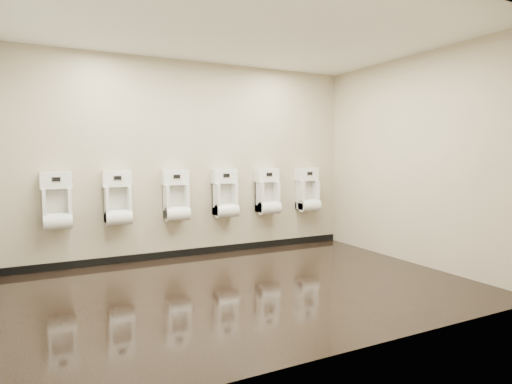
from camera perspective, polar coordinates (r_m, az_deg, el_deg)
ground at (r=4.86m, az=-1.29°, el=-12.60°), size 5.00×3.50×0.00m
ceiling at (r=4.83m, az=-1.36°, el=21.00°), size 5.00×3.50×0.00m
back_wall at (r=6.26m, az=-8.29°, el=4.28°), size 5.00×0.02×2.80m
front_wall at (r=3.15m, az=12.59°, el=3.65°), size 5.00×0.02×2.80m
right_wall at (r=6.15m, az=20.25°, el=4.02°), size 0.02×3.50×2.80m
skirting_back at (r=6.41m, az=-8.10°, el=-7.88°), size 5.00×0.02×0.10m
urinal_0 at (r=5.84m, az=-25.00°, el=-1.56°), size 0.37×0.28×0.70m
urinal_1 at (r=5.91m, az=-17.96°, el=-1.27°), size 0.37×0.28×0.70m
urinal_2 at (r=6.08m, az=-10.60°, el=-0.94°), size 0.37×0.28×0.70m
urinal_3 at (r=6.33m, az=-4.13°, el=-0.64°), size 0.37×0.28×0.70m
urinal_4 at (r=6.64m, az=1.57°, el=-0.38°), size 0.37×0.28×0.70m
urinal_5 at (r=7.02m, az=6.92°, el=-0.12°), size 0.37×0.28×0.70m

